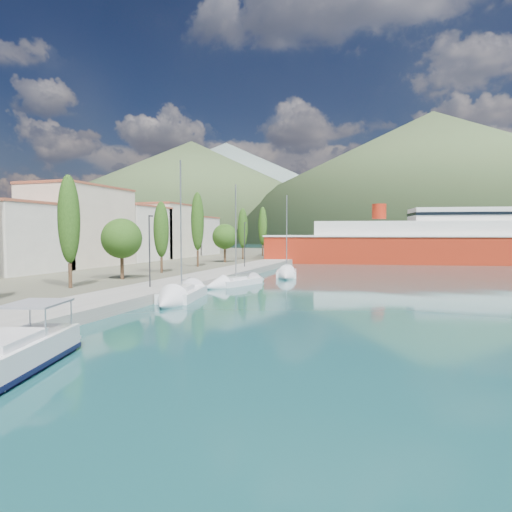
% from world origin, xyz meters
% --- Properties ---
extents(ground, '(1400.00, 1400.00, 0.00)m').
position_xyz_m(ground, '(0.00, 120.00, 0.00)').
color(ground, '#17494B').
extents(quay, '(5.00, 88.00, 0.80)m').
position_xyz_m(quay, '(-9.00, 26.00, 0.40)').
color(quay, gray).
rests_on(quay, ground).
extents(land_strip, '(70.00, 148.00, 0.70)m').
position_xyz_m(land_strip, '(-47.00, 36.00, 0.35)').
color(land_strip, '#565644').
rests_on(land_strip, ground).
extents(hills_far, '(1480.00, 900.00, 180.00)m').
position_xyz_m(hills_far, '(138.59, 618.73, 77.39)').
color(hills_far, slate).
rests_on(hills_far, ground).
extents(town_buildings, '(9.20, 69.20, 11.30)m').
position_xyz_m(town_buildings, '(-32.00, 36.91, 5.57)').
color(town_buildings, beige).
rests_on(town_buildings, land_strip).
extents(tree_row, '(4.04, 66.06, 10.36)m').
position_xyz_m(tree_row, '(-15.45, 31.60, 5.73)').
color(tree_row, '#47301E').
rests_on(tree_row, land_strip).
extents(lamp_posts, '(0.15, 46.15, 6.06)m').
position_xyz_m(lamp_posts, '(-9.00, 13.21, 4.08)').
color(lamp_posts, '#2D2D33').
rests_on(lamp_posts, quay).
extents(sailboat_near, '(4.00, 8.74, 12.11)m').
position_xyz_m(sailboat_near, '(-5.30, 10.19, 0.32)').
color(sailboat_near, silver).
rests_on(sailboat_near, ground).
extents(sailboat_mid, '(4.52, 7.94, 11.10)m').
position_xyz_m(sailboat_mid, '(-5.33, 20.60, 0.28)').
color(sailboat_mid, silver).
rests_on(sailboat_mid, ground).
extents(sailboat_far, '(3.96, 7.79, 10.95)m').
position_xyz_m(sailboat_far, '(-1.76, 30.95, 0.31)').
color(sailboat_far, silver).
rests_on(sailboat_far, ground).
extents(ferry, '(58.06, 21.93, 11.29)m').
position_xyz_m(ferry, '(15.58, 63.93, 3.43)').
color(ferry, '#A02310').
rests_on(ferry, ground).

